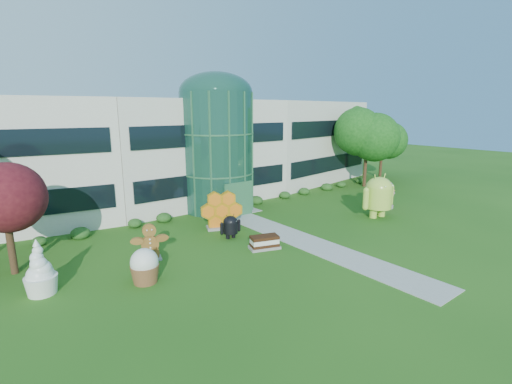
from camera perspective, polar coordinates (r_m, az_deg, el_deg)
ground at (r=23.70m, az=10.11°, el=-8.49°), size 140.00×140.00×0.00m
building at (r=36.81m, az=-10.98°, el=6.45°), size 46.00×15.00×9.30m
atrium at (r=31.59m, az=-5.99°, el=6.08°), size 6.00×6.00×9.80m
walkway at (r=24.98m, az=6.68°, el=-7.21°), size 2.40×20.00×0.04m
tree_red at (r=22.80m, az=-33.97°, el=-3.42°), size 4.00×4.00×6.00m
trees_backdrop at (r=32.52m, az=-6.90°, el=5.00°), size 52.00×8.00×8.40m
android_green at (r=30.94m, az=18.36°, el=-0.23°), size 3.66×2.70×3.84m
android_black at (r=24.85m, az=-3.96°, el=-5.11°), size 1.67×1.20×1.80m
donut at (r=34.35m, az=18.95°, el=-0.23°), size 2.47×1.40×2.45m
gingerbread at (r=22.12m, az=-16.02°, el=-7.35°), size 2.50×1.50×2.17m
ice_cream_sandwich at (r=23.11m, az=1.32°, el=-7.73°), size 2.08×1.49×0.84m
honeycomb at (r=26.76m, az=-5.31°, el=-3.06°), size 3.37×2.29×2.50m
froyo at (r=20.10m, az=-30.37°, el=-9.97°), size 1.72×1.72×2.65m
cupcake at (r=19.48m, az=-16.77°, el=-10.80°), size 1.86×1.86×1.78m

